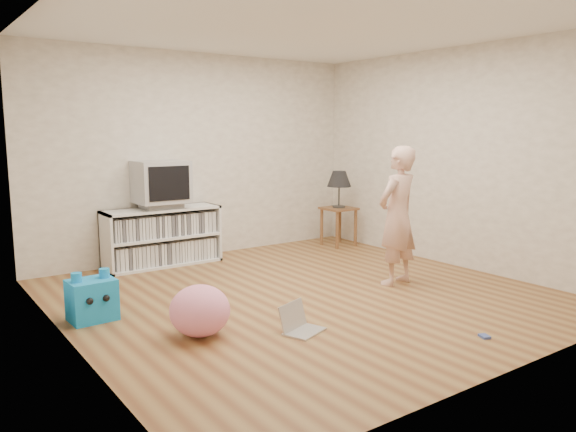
{
  "coord_description": "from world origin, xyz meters",
  "views": [
    {
      "loc": [
        -3.28,
        -4.33,
        1.64
      ],
      "look_at": [
        0.08,
        0.4,
        0.74
      ],
      "focal_mm": 35.0,
      "sensor_mm": 36.0,
      "label": 1
    }
  ],
  "objects_px": {
    "laptop": "(299,324)",
    "plush_pink": "(200,311)",
    "table_lamp": "(339,180)",
    "crt_tv": "(161,182)",
    "side_table": "(339,217)",
    "dvd_deck": "(161,205)",
    "plush_blue": "(92,299)",
    "person": "(397,216)",
    "media_unit": "(162,236)"
  },
  "relations": [
    {
      "from": "laptop",
      "to": "plush_pink",
      "type": "xyz_separation_m",
      "value": [
        -0.7,
        0.38,
        0.14
      ]
    },
    {
      "from": "table_lamp",
      "to": "laptop",
      "type": "bearing_deg",
      "value": -135.83
    },
    {
      "from": "crt_tv",
      "to": "side_table",
      "type": "relative_size",
      "value": 1.09
    },
    {
      "from": "crt_tv",
      "to": "laptop",
      "type": "bearing_deg",
      "value": -90.25
    },
    {
      "from": "dvd_deck",
      "to": "side_table",
      "type": "height_order",
      "value": "dvd_deck"
    },
    {
      "from": "table_lamp",
      "to": "plush_blue",
      "type": "relative_size",
      "value": 1.17
    },
    {
      "from": "crt_tv",
      "to": "person",
      "type": "distance_m",
      "value": 2.83
    },
    {
      "from": "table_lamp",
      "to": "side_table",
      "type": "bearing_deg",
      "value": 180.0
    },
    {
      "from": "media_unit",
      "to": "person",
      "type": "relative_size",
      "value": 0.95
    },
    {
      "from": "crt_tv",
      "to": "table_lamp",
      "type": "height_order",
      "value": "crt_tv"
    },
    {
      "from": "dvd_deck",
      "to": "side_table",
      "type": "xyz_separation_m",
      "value": [
        2.5,
        -0.37,
        -0.32
      ]
    },
    {
      "from": "laptop",
      "to": "plush_blue",
      "type": "relative_size",
      "value": 0.92
    },
    {
      "from": "side_table",
      "to": "table_lamp",
      "type": "height_order",
      "value": "table_lamp"
    },
    {
      "from": "side_table",
      "to": "laptop",
      "type": "relative_size",
      "value": 1.36
    },
    {
      "from": "side_table",
      "to": "laptop",
      "type": "height_order",
      "value": "side_table"
    },
    {
      "from": "plush_blue",
      "to": "plush_pink",
      "type": "height_order",
      "value": "plush_blue"
    },
    {
      "from": "side_table",
      "to": "person",
      "type": "bearing_deg",
      "value": -113.19
    },
    {
      "from": "crt_tv",
      "to": "plush_pink",
      "type": "xyz_separation_m",
      "value": [
        -0.71,
        -2.42,
        -0.81
      ]
    },
    {
      "from": "table_lamp",
      "to": "dvd_deck",
      "type": "bearing_deg",
      "value": 171.57
    },
    {
      "from": "crt_tv",
      "to": "plush_blue",
      "type": "distance_m",
      "value": 2.19
    },
    {
      "from": "side_table",
      "to": "laptop",
      "type": "bearing_deg",
      "value": -135.83
    },
    {
      "from": "plush_blue",
      "to": "person",
      "type": "bearing_deg",
      "value": -16.0
    },
    {
      "from": "media_unit",
      "to": "dvd_deck",
      "type": "distance_m",
      "value": 0.39
    },
    {
      "from": "laptop",
      "to": "person",
      "type": "bearing_deg",
      "value": -2.64
    },
    {
      "from": "dvd_deck",
      "to": "plush_pink",
      "type": "relative_size",
      "value": 0.93
    },
    {
      "from": "media_unit",
      "to": "side_table",
      "type": "distance_m",
      "value": 2.53
    },
    {
      "from": "media_unit",
      "to": "dvd_deck",
      "type": "height_order",
      "value": "dvd_deck"
    },
    {
      "from": "side_table",
      "to": "media_unit",
      "type": "bearing_deg",
      "value": 171.22
    },
    {
      "from": "plush_blue",
      "to": "laptop",
      "type": "bearing_deg",
      "value": -46.84
    },
    {
      "from": "crt_tv",
      "to": "plush_blue",
      "type": "height_order",
      "value": "crt_tv"
    },
    {
      "from": "dvd_deck",
      "to": "plush_blue",
      "type": "xyz_separation_m",
      "value": [
        -1.31,
        -1.55,
        -0.55
      ]
    },
    {
      "from": "crt_tv",
      "to": "table_lamp",
      "type": "bearing_deg",
      "value": -8.35
    },
    {
      "from": "laptop",
      "to": "plush_pink",
      "type": "distance_m",
      "value": 0.81
    },
    {
      "from": "media_unit",
      "to": "person",
      "type": "xyz_separation_m",
      "value": [
        1.69,
        -2.27,
        0.39
      ]
    },
    {
      "from": "person",
      "to": "laptop",
      "type": "xyz_separation_m",
      "value": [
        -1.7,
        -0.55,
        -0.67
      ]
    },
    {
      "from": "person",
      "to": "plush_blue",
      "type": "distance_m",
      "value": 3.13
    },
    {
      "from": "person",
      "to": "plush_blue",
      "type": "xyz_separation_m",
      "value": [
        -3.0,
        0.71,
        -0.55
      ]
    },
    {
      "from": "side_table",
      "to": "plush_blue",
      "type": "distance_m",
      "value": 3.99
    },
    {
      "from": "dvd_deck",
      "to": "table_lamp",
      "type": "height_order",
      "value": "table_lamp"
    },
    {
      "from": "table_lamp",
      "to": "laptop",
      "type": "relative_size",
      "value": 1.27
    },
    {
      "from": "crt_tv",
      "to": "table_lamp",
      "type": "distance_m",
      "value": 2.52
    },
    {
      "from": "media_unit",
      "to": "laptop",
      "type": "height_order",
      "value": "media_unit"
    },
    {
      "from": "laptop",
      "to": "media_unit",
      "type": "bearing_deg",
      "value": 69.21
    },
    {
      "from": "table_lamp",
      "to": "person",
      "type": "bearing_deg",
      "value": -113.19
    },
    {
      "from": "media_unit",
      "to": "plush_pink",
      "type": "height_order",
      "value": "media_unit"
    },
    {
      "from": "dvd_deck",
      "to": "table_lamp",
      "type": "distance_m",
      "value": 2.53
    },
    {
      "from": "dvd_deck",
      "to": "person",
      "type": "height_order",
      "value": "person"
    },
    {
      "from": "media_unit",
      "to": "laptop",
      "type": "bearing_deg",
      "value": -90.25
    },
    {
      "from": "media_unit",
      "to": "table_lamp",
      "type": "relative_size",
      "value": 2.72
    },
    {
      "from": "table_lamp",
      "to": "media_unit",
      "type": "bearing_deg",
      "value": 171.22
    }
  ]
}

